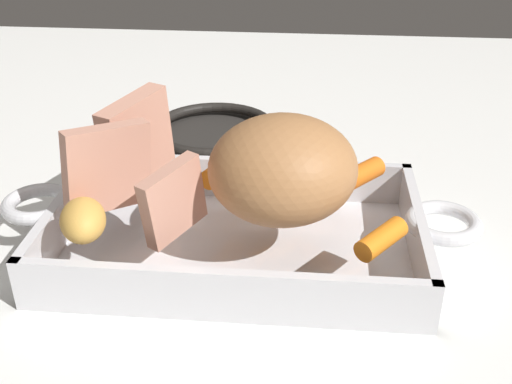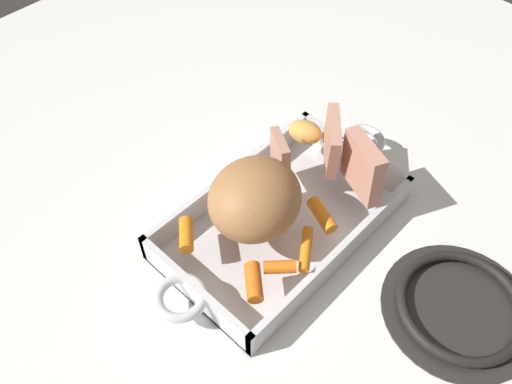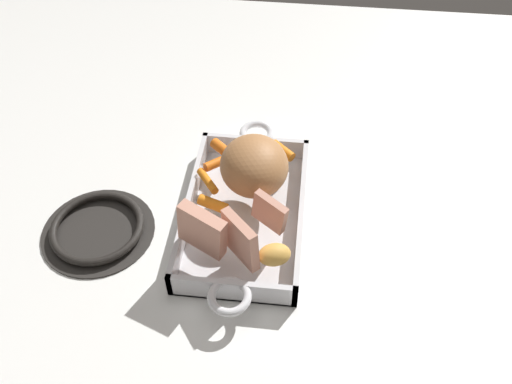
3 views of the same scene
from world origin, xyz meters
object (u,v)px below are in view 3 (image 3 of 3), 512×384
at_px(potato_golden_large, 274,255).
at_px(baby_carrot_center_right, 208,181).
at_px(roast_slice_outer, 270,212).
at_px(baby_carrot_southeast, 283,150).
at_px(pork_roast, 254,166).
at_px(baby_carrot_northwest, 222,149).
at_px(roast_slice_thick, 240,240).
at_px(stove_burner_rear, 98,229).
at_px(baby_carrot_center_left, 213,204).
at_px(roasting_dish, 245,213).
at_px(roast_slice_thin, 202,230).
at_px(baby_carrot_northeast, 215,164).

bearing_deg(potato_golden_large, baby_carrot_center_right, -139.31).
distance_m(roast_slice_outer, baby_carrot_southeast, 0.18).
relative_size(pork_roast, baby_carrot_northwest, 2.62).
xyz_separation_m(baby_carrot_northwest, potato_golden_large, (0.24, 0.12, 0.01)).
bearing_deg(roast_slice_thick, baby_carrot_northwest, -164.21).
distance_m(roast_slice_thick, stove_burner_rear, 0.29).
bearing_deg(baby_carrot_northwest, baby_carrot_center_left, 1.98).
xyz_separation_m(baby_carrot_southeast, potato_golden_large, (0.25, 0.01, 0.01)).
bearing_deg(roasting_dish, baby_carrot_northwest, -154.05).
relative_size(roast_slice_thin, baby_carrot_center_right, 1.30).
bearing_deg(roast_slice_outer, roast_slice_thin, -60.85).
height_order(baby_carrot_northeast, stove_burner_rear, baby_carrot_northeast).
xyz_separation_m(pork_roast, baby_carrot_southeast, (-0.09, 0.05, -0.04)).
xyz_separation_m(baby_carrot_center_left, stove_burner_rear, (0.04, -0.21, -0.05)).
bearing_deg(potato_golden_large, pork_roast, -162.85).
relative_size(pork_roast, baby_carrot_southeast, 2.60).
relative_size(roasting_dish, potato_golden_large, 8.49).
height_order(baby_carrot_center_right, baby_carrot_southeast, baby_carrot_southeast).
relative_size(baby_carrot_center_right, baby_carrot_center_left, 1.20).
bearing_deg(roast_slice_thin, baby_carrot_center_right, -172.82).
relative_size(baby_carrot_center_right, baby_carrot_southeast, 1.26).
height_order(roast_slice_outer, baby_carrot_southeast, roast_slice_outer).
bearing_deg(baby_carrot_northwest, roast_slice_thick, 15.79).
relative_size(roast_slice_thin, baby_carrot_northwest, 1.65).
bearing_deg(potato_golden_large, baby_carrot_northeast, -147.25).
bearing_deg(baby_carrot_center_right, roast_slice_outer, 55.58).
height_order(potato_golden_large, stove_burner_rear, potato_golden_large).
xyz_separation_m(roast_slice_thick, roast_slice_outer, (-0.07, 0.04, -0.01)).
relative_size(roast_slice_thick, stove_burner_rear, 0.39).
distance_m(baby_carrot_northeast, potato_golden_large, 0.24).
distance_m(roast_slice_thin, baby_carrot_northeast, 0.19).
xyz_separation_m(pork_roast, stove_burner_rear, (0.10, -0.27, -0.09)).
relative_size(baby_carrot_southeast, potato_golden_large, 0.95).
relative_size(roast_slice_thick, baby_carrot_southeast, 1.57).
height_order(roasting_dish, roast_slice_outer, roast_slice_outer).
xyz_separation_m(roast_slice_outer, baby_carrot_southeast, (-0.18, 0.01, -0.02)).
distance_m(roast_slice_thin, stove_burner_rear, 0.23).
height_order(roasting_dish, roast_slice_thin, roast_slice_thin).
bearing_deg(baby_carrot_southeast, baby_carrot_center_left, -36.35).
bearing_deg(baby_carrot_center_right, roast_slice_thin, 7.18).
relative_size(roast_slice_thick, baby_carrot_northeast, 1.91).
height_order(roast_slice_thick, baby_carrot_center_right, roast_slice_thick).
height_order(roast_slice_thick, stove_burner_rear, roast_slice_thick).
relative_size(roasting_dish, roast_slice_outer, 7.16).
xyz_separation_m(roast_slice_outer, baby_carrot_northwest, (-0.17, -0.11, -0.02)).
distance_m(baby_carrot_center_right, baby_carrot_southeast, 0.16).
height_order(pork_roast, baby_carrot_center_left, pork_roast).
height_order(baby_carrot_center_right, baby_carrot_center_left, baby_carrot_center_left).
height_order(roast_slice_thick, baby_carrot_northeast, roast_slice_thick).
relative_size(roasting_dish, baby_carrot_northwest, 9.01).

